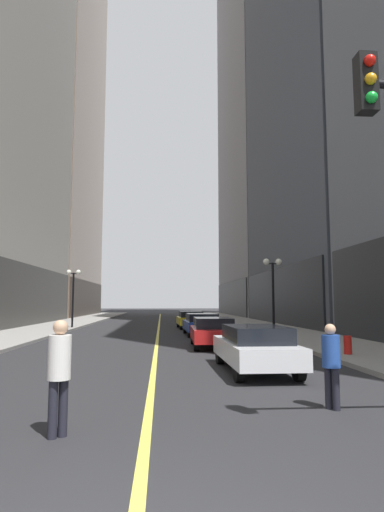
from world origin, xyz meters
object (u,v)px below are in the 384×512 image
car_blue (201,323)px  street_lamp_right_mid (273,280)px  car_white (255,347)px  fire_hydrant_right (348,347)px  pedestrian_in_white_shirt (59,368)px  car_yellow (191,319)px  car_red (213,331)px  street_lamp_left_far (73,285)px  pedestrian_in_blue_hoodie (331,360)px

car_blue → street_lamp_right_mid: 5.20m
car_blue → street_lamp_right_mid: bearing=-33.5°
car_white → fire_hydrant_right: bearing=34.1°
car_white → pedestrian_in_white_shirt: bearing=-126.7°
pedestrian_in_white_shirt → street_lamp_right_mid: 18.45m
car_yellow → pedestrian_in_white_shirt: (-3.74, -25.94, 0.29)m
car_red → fire_hydrant_right: bearing=-41.7°
car_yellow → street_lamp_right_mid: size_ratio=0.95×
pedestrian_in_white_shirt → street_lamp_left_far: size_ratio=0.39×
car_red → fire_hydrant_right: 5.91m
car_white → pedestrian_in_blue_hoodie: 4.39m
street_lamp_right_mid → street_lamp_left_far: bearing=144.6°
pedestrian_in_white_shirt → street_lamp_left_far: 26.31m
car_white → car_yellow: 20.27m
pedestrian_in_blue_hoodie → street_lamp_left_far: street_lamp_left_far is taller
car_white → car_blue: 13.44m
fire_hydrant_right → car_yellow: bearing=104.3°
street_lamp_left_far → car_white: bearing=-65.0°
pedestrian_in_white_shirt → fire_hydrant_right: (8.21, 8.37, -0.61)m
street_lamp_left_far → pedestrian_in_white_shirt: bearing=-78.8°
street_lamp_left_far → fire_hydrant_right: (13.30, -17.34, -2.86)m
car_yellow → fire_hydrant_right: 18.13m
pedestrian_in_blue_hoodie → pedestrian_in_white_shirt: bearing=-164.5°
fire_hydrant_right → street_lamp_left_far: bearing=127.5°
car_white → pedestrian_in_white_shirt: 7.09m
car_yellow → street_lamp_right_mid: 10.46m
car_blue → street_lamp_left_far: (-9.02, 6.60, 2.53)m
pedestrian_in_blue_hoodie → street_lamp_right_mid: 15.74m
car_white → fire_hydrant_right: (3.97, 2.69, -0.32)m
street_lamp_right_mid → car_white: bearing=-107.6°
car_blue → car_yellow: same height
car_white → car_blue: size_ratio=0.97×
street_lamp_left_far → car_blue: bearing=-36.2°
car_white → car_red: (-0.44, 6.62, -0.00)m
car_blue → street_lamp_right_mid: (3.78, -2.51, 2.53)m
pedestrian_in_blue_hoodie → street_lamp_right_mid: (2.96, 15.28, 2.34)m
car_white → car_yellow: size_ratio=1.10×
pedestrian_in_white_shirt → fire_hydrant_right: bearing=45.5°
car_yellow → pedestrian_in_white_shirt: size_ratio=2.43×
pedestrian_in_white_shirt → car_red: bearing=72.8°
car_yellow → street_lamp_right_mid: bearing=-66.9°
pedestrian_in_white_shirt → car_white: bearing=53.3°
car_red → car_yellow: 13.64m
street_lamp_right_mid → car_red: bearing=-132.2°
pedestrian_in_white_shirt → fire_hydrant_right: size_ratio=2.17×
pedestrian_in_white_shirt → street_lamp_right_mid: bearing=65.1°
pedestrian_in_blue_hoodie → street_lamp_right_mid: bearing=79.0°
car_red → pedestrian_in_white_shirt: size_ratio=2.45×
car_yellow → fire_hydrant_right: car_yellow is taller
street_lamp_left_far → street_lamp_right_mid: (12.80, -9.11, 0.00)m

